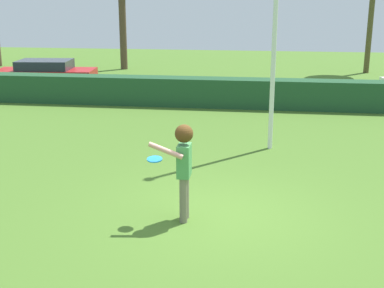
# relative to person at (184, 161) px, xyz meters

# --- Properties ---
(ground_plane) EXTENTS (60.00, 60.00, 0.00)m
(ground_plane) POSITION_rel_person_xyz_m (0.54, 0.31, -1.12)
(ground_plane) COLOR #497027
(person) EXTENTS (0.75, 0.56, 1.78)m
(person) POSITION_rel_person_xyz_m (0.00, 0.00, 0.00)
(person) COLOR #746E5C
(person) RESTS_ON ground
(frisbee) EXTENTS (0.27, 0.27, 0.05)m
(frisbee) POSITION_rel_person_xyz_m (-0.51, -0.06, 0.03)
(frisbee) COLOR #268CE5
(hedge_row) EXTENTS (20.20, 0.90, 1.04)m
(hedge_row) POSITION_rel_person_xyz_m (0.54, 10.08, -0.61)
(hedge_row) COLOR #204B2B
(hedge_row) RESTS_ON ground
(parked_car_red) EXTENTS (4.35, 2.16, 1.25)m
(parked_car_red) POSITION_rel_person_xyz_m (-8.03, 12.75, -0.44)
(parked_car_red) COLOR #B21E1E
(parked_car_red) RESTS_ON ground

